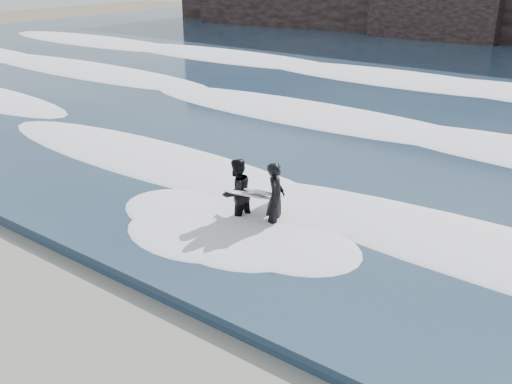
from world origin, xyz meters
TOP-DOWN VIEW (x-y plane):
  - sea at (0.00, 29.00)m, footprint 90.00×52.00m
  - foam_near at (0.00, 9.00)m, footprint 60.00×3.20m
  - foam_mid at (0.00, 16.00)m, footprint 60.00×4.00m
  - foam_far at (0.00, 25.00)m, footprint 60.00×4.80m
  - surfer_left at (1.21, 6.91)m, footprint 1.25×2.09m
  - surfer_right at (0.36, 6.61)m, footprint 1.11×1.92m

SIDE VIEW (x-z plane):
  - sea at x=0.00m, z-range 0.00..0.30m
  - foam_near at x=0.00m, z-range 0.30..0.50m
  - foam_mid at x=0.00m, z-range 0.30..0.54m
  - foam_far at x=0.00m, z-range 0.30..0.60m
  - surfer_right at x=0.36m, z-range 0.01..1.79m
  - surfer_left at x=1.21m, z-range 0.01..1.82m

